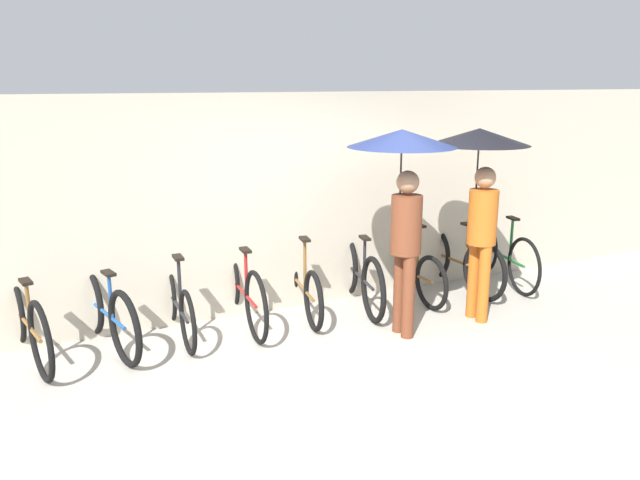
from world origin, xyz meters
name	(u,v)px	position (x,y,z in m)	size (l,w,h in m)	color
ground_plane	(380,377)	(0.00, 0.00, 0.00)	(30.00, 30.00, 0.00)	#9E998E
back_wall	(290,203)	(0.00, 2.09, 1.26)	(13.78, 0.12, 2.51)	#B2A893
parked_bicycle_0	(27,322)	(-2.89, 1.75, 0.39)	(0.53, 1.78, 0.99)	black
parked_bicycle_1	(106,312)	(-2.17, 1.72, 0.39)	(0.55, 1.72, 1.01)	black
parked_bicycle_2	(178,304)	(-1.44, 1.74, 0.35)	(0.44, 1.63, 1.08)	black
parked_bicycle_3	(242,290)	(-0.72, 1.78, 0.40)	(0.44, 1.87, 0.98)	black
parked_bicycle_4	(301,283)	(0.00, 1.82, 0.36)	(0.47, 1.75, 1.09)	black
parked_bicycle_5	(359,275)	(0.72, 1.71, 0.39)	(0.53, 1.75, 1.11)	black
parked_bicycle_6	(409,270)	(1.44, 1.74, 0.35)	(0.44, 1.62, 1.11)	black
parked_bicycle_7	(456,260)	(2.17, 1.74, 0.39)	(0.44, 1.80, 1.02)	black
parked_bicycle_8	(502,254)	(2.89, 1.70, 0.39)	(0.52, 1.76, 0.98)	black
pedestrian_leading	(403,171)	(0.73, 0.85, 1.74)	(1.12, 1.12, 2.16)	brown
pedestrian_center	(480,168)	(1.73, 0.87, 1.72)	(1.09, 1.09, 2.14)	#B25619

